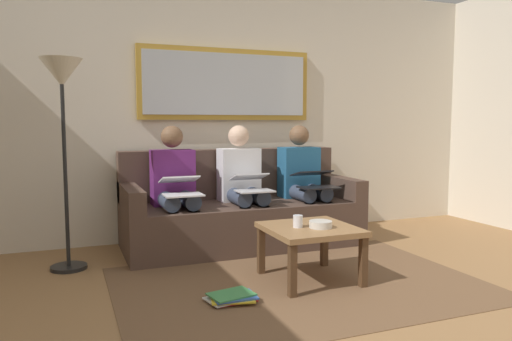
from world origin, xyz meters
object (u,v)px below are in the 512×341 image
Objects in this scene: couch at (240,212)px; laptop_black at (315,179)px; cup at (298,221)px; laptop_silver at (252,183)px; magazine_stack at (232,297)px; person_left at (303,179)px; person_right at (175,185)px; framed_mirror at (227,84)px; laptop_white at (181,186)px; bowl at (321,224)px; coffee_table at (310,234)px; standing_lamp at (62,96)px; person_middle at (242,182)px.

couch is 0.78m from laptop_black.
couch is 1.22m from cup.
couch reaches higher than laptop_silver.
laptop_silver reaches higher than magazine_stack.
person_right is (1.28, 0.00, 0.00)m from person_left.
person_right is 1.47m from magazine_stack.
laptop_white is at bearing 47.35° from framed_mirror.
cup is 0.08× the size of person_left.
person_left is 3.36× the size of magazine_stack.
bowl is 1.47m from person_right.
coffee_table is 2.17m from standing_lamp.
cup is at bearing -2.97° from coffee_table.
laptop_silver is at bearing 90.00° from couch.
bowl is 0.45× the size of laptop_white.
laptop_silver is 0.98× the size of laptop_white.
framed_mirror is 1.57× the size of person_middle.
coffee_table is 1.76× the size of laptop_silver.
standing_lamp is (2.19, -0.04, 0.74)m from laptop_black.
framed_mirror is at bearing -132.65° from laptop_white.
laptop_black is 0.64m from laptop_silver.
couch is 0.31m from person_middle.
laptop_black is 1.10× the size of magazine_stack.
laptop_black is at bearing 179.98° from laptop_silver.
person_middle reaches higher than couch.
standing_lamp reaches higher than laptop_silver.
magazine_stack is (0.57, 1.81, -1.52)m from framed_mirror.
laptop_black is at bearing 169.41° from person_right.
person_middle is 0.68m from laptop_white.
framed_mirror is 1.32m from laptop_black.
person_left is 0.68m from laptop_silver.
couch is at bearing -82.73° from bowl.
cup is at bearing -25.40° from bowl.
coffee_table is 0.56× the size of person_middle.
laptop_black is (0.00, 0.24, 0.02)m from person_left.
bowl is at bearing 68.58° from person_left.
person_right is (0.65, -1.14, 0.16)m from cup.
cup is 0.27× the size of magazine_stack.
person_middle and person_right have the same top height.
framed_mirror is at bearing -157.07° from standing_lamp.
person_right is at bearing 6.13° from couch.
laptop_silver is (0.01, -0.90, 0.18)m from cup.
framed_mirror is 4.79× the size of laptop_black.
cup is 1.33m from person_right.
person_left and person_middle have the same top height.
standing_lamp reaches higher than coffee_table.
framed_mirror reaches higher than coffee_table.
laptop_black reaches higher than bowl.
person_middle is at bearing -172.69° from standing_lamp.
laptop_silver is at bearing 178.51° from standing_lamp.
couch is 1.33× the size of standing_lamp.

